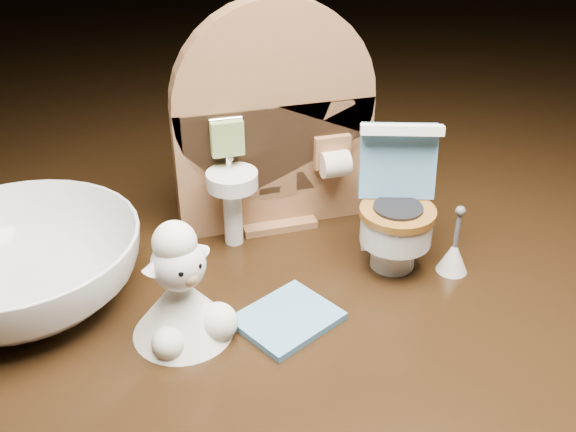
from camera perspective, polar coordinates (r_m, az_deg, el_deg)
name	(u,v)px	position (r m, az deg, el deg)	size (l,w,h in m)	color
backdrop_panel	(274,133)	(0.41, -1.27, 7.40)	(0.13, 0.05, 0.15)	#8F603C
toy_toilet	(395,213)	(0.39, 9.47, 0.30)	(0.05, 0.06, 0.09)	white
bath_mat	(287,318)	(0.35, -0.05, -9.09)	(0.05, 0.04, 0.00)	#5893BB
toilet_brush	(454,254)	(0.40, 14.51, -3.30)	(0.02, 0.02, 0.05)	white
plush_lamb	(182,297)	(0.34, -9.38, -7.11)	(0.05, 0.05, 0.07)	white
ceramic_bowl	(22,268)	(0.39, -22.60, -4.28)	(0.13, 0.13, 0.04)	white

